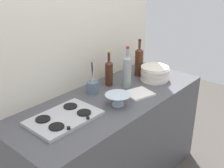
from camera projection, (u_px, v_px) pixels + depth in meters
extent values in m
cube|color=#4C4C51|center=(112.00, 144.00, 2.44)|extent=(1.80, 0.70, 0.90)
cube|color=beige|center=(78.00, 42.00, 2.34)|extent=(1.90, 0.06, 2.59)
cube|color=#B2B2B7|center=(64.00, 118.00, 1.94)|extent=(0.49, 0.33, 0.02)
cylinder|color=black|center=(56.00, 127.00, 1.80)|extent=(0.10, 0.10, 0.01)
cylinder|color=black|center=(84.00, 113.00, 1.98)|extent=(0.10, 0.10, 0.01)
cylinder|color=black|center=(43.00, 119.00, 1.89)|extent=(0.10, 0.10, 0.01)
cylinder|color=black|center=(70.00, 106.00, 2.06)|extent=(0.10, 0.10, 0.01)
cylinder|color=black|center=(69.00, 128.00, 1.78)|extent=(0.02, 0.02, 0.02)
cylinder|color=black|center=(88.00, 118.00, 1.90)|extent=(0.02, 0.02, 0.02)
cylinder|color=silver|center=(154.00, 79.00, 2.60)|extent=(0.26, 0.26, 0.01)
cylinder|color=silver|center=(155.00, 78.00, 2.60)|extent=(0.26, 0.26, 0.01)
cylinder|color=silver|center=(155.00, 76.00, 2.59)|extent=(0.26, 0.26, 0.01)
cylinder|color=silver|center=(155.00, 75.00, 2.59)|extent=(0.26, 0.26, 0.01)
cylinder|color=silver|center=(155.00, 73.00, 2.58)|extent=(0.26, 0.26, 0.01)
cylinder|color=silver|center=(155.00, 72.00, 2.57)|extent=(0.26, 0.26, 0.01)
cylinder|color=silver|center=(155.00, 70.00, 2.57)|extent=(0.26, 0.26, 0.01)
cylinder|color=silver|center=(155.00, 69.00, 2.56)|extent=(0.26, 0.26, 0.01)
cylinder|color=silver|center=(155.00, 67.00, 2.56)|extent=(0.26, 0.26, 0.01)
cylinder|color=gray|center=(127.00, 73.00, 2.42)|extent=(0.07, 0.07, 0.26)
cone|color=gray|center=(128.00, 57.00, 2.37)|extent=(0.07, 0.07, 0.03)
cylinder|color=gray|center=(128.00, 52.00, 2.35)|extent=(0.02, 0.02, 0.07)
cylinder|color=#B21E1E|center=(128.00, 47.00, 2.33)|extent=(0.03, 0.03, 0.02)
cylinder|color=#472314|center=(109.00, 74.00, 2.46)|extent=(0.07, 0.07, 0.20)
cone|color=#472314|center=(109.00, 62.00, 2.42)|extent=(0.07, 0.07, 0.02)
cylinder|color=#472314|center=(109.00, 57.00, 2.40)|extent=(0.02, 0.02, 0.08)
cylinder|color=gold|center=(109.00, 51.00, 2.38)|extent=(0.03, 0.03, 0.02)
cylinder|color=#472314|center=(139.00, 63.00, 2.67)|extent=(0.08, 0.08, 0.25)
cone|color=#472314|center=(139.00, 49.00, 2.62)|extent=(0.08, 0.08, 0.03)
cylinder|color=#472314|center=(140.00, 45.00, 2.60)|extent=(0.02, 0.02, 0.07)
cylinder|color=black|center=(140.00, 40.00, 2.58)|extent=(0.03, 0.03, 0.02)
cylinder|color=silver|center=(118.00, 104.00, 2.14)|extent=(0.09, 0.09, 0.01)
cone|color=silver|center=(118.00, 99.00, 2.13)|extent=(0.20, 0.20, 0.08)
cylinder|color=slate|center=(93.00, 88.00, 2.32)|extent=(0.09, 0.09, 0.10)
cylinder|color=#B7B7B2|center=(93.00, 74.00, 2.26)|extent=(0.03, 0.04, 0.28)
cylinder|color=#262626|center=(93.00, 75.00, 2.29)|extent=(0.04, 0.03, 0.24)
cylinder|color=gold|center=(110.00, 75.00, 2.61)|extent=(0.05, 0.05, 0.08)
cylinder|color=beige|center=(110.00, 71.00, 2.59)|extent=(0.06, 0.06, 0.01)
cube|color=silver|center=(139.00, 94.00, 2.31)|extent=(0.26, 0.24, 0.02)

